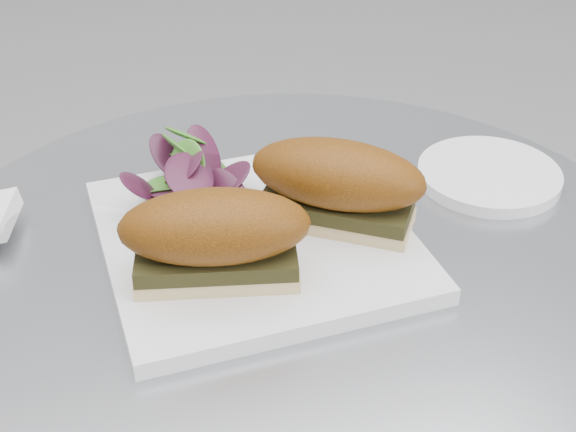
% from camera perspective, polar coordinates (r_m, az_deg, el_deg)
% --- Properties ---
extents(plate, '(0.27, 0.27, 0.02)m').
position_cam_1_polar(plate, '(0.72, -2.31, -1.62)').
color(plate, white).
rests_on(plate, table).
extents(sandwich_left, '(0.17, 0.10, 0.08)m').
position_cam_1_polar(sandwich_left, '(0.64, -5.21, -1.40)').
color(sandwich_left, tan).
rests_on(sandwich_left, plate).
extents(sandwich_right, '(0.17, 0.15, 0.08)m').
position_cam_1_polar(sandwich_right, '(0.71, 3.52, 2.36)').
color(sandwich_right, tan).
rests_on(sandwich_right, plate).
extents(salad, '(0.13, 0.13, 0.05)m').
position_cam_1_polar(salad, '(0.76, -7.49, 3.09)').
color(salad, '#4D802A').
rests_on(salad, plate).
extents(saucer, '(0.14, 0.14, 0.01)m').
position_cam_1_polar(saucer, '(0.84, 14.10, 2.85)').
color(saucer, white).
rests_on(saucer, table).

